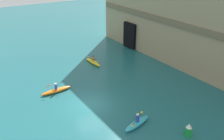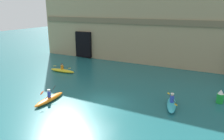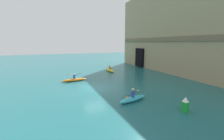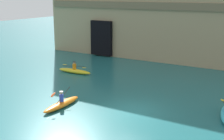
{
  "view_description": "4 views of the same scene",
  "coord_description": "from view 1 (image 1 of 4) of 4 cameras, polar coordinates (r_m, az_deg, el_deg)",
  "views": [
    {
      "loc": [
        19.36,
        -9.83,
        13.86
      ],
      "look_at": [
        -3.95,
        5.53,
        0.98
      ],
      "focal_mm": 40.0,
      "sensor_mm": 36.0,
      "label": 1
    },
    {
      "loc": [
        8.67,
        -14.65,
        7.85
      ],
      "look_at": [
        -2.1,
        5.88,
        1.18
      ],
      "focal_mm": 35.0,
      "sensor_mm": 36.0,
      "label": 2
    },
    {
      "loc": [
        16.76,
        -4.9,
        5.37
      ],
      "look_at": [
        -3.93,
        3.96,
        1.26
      ],
      "focal_mm": 24.0,
      "sensor_mm": 36.0,
      "label": 3
    },
    {
      "loc": [
        8.72,
        -16.4,
        7.32
      ],
      "look_at": [
        -4.05,
        4.25,
        1.27
      ],
      "focal_mm": 50.0,
      "sensor_mm": 36.0,
      "label": 4
    }
  ],
  "objects": [
    {
      "name": "cliff_bluff",
      "position": [
        33.98,
        19.53,
        12.81
      ],
      "size": [
        36.27,
        5.84,
        15.3
      ],
      "color": "#9E8966",
      "rests_on": "ground"
    },
    {
      "name": "ground_plane",
      "position": [
        25.76,
        -5.49,
        -7.92
      ],
      "size": [
        120.0,
        120.0,
        0.0
      ],
      "primitive_type": "plane",
      "color": "#1E6066"
    },
    {
      "name": "marker_buoy",
      "position": [
        22.36,
        17.08,
        -13.01
      ],
      "size": [
        0.58,
        0.58,
        1.21
      ],
      "color": "green",
      "rests_on": "ground"
    },
    {
      "name": "kayak_orange",
      "position": [
        28.46,
        -12.62,
        -4.54
      ],
      "size": [
        0.82,
        3.5,
        1.21
      ],
      "rotation": [
        0.0,
        0.0,
        4.75
      ],
      "color": "orange",
      "rests_on": "ground"
    },
    {
      "name": "kayak_yellow",
      "position": [
        35.14,
        -4.34,
        1.9
      ],
      "size": [
        3.55,
        0.78,
        1.12
      ],
      "rotation": [
        0.0,
        0.0,
        3.18
      ],
      "color": "yellow",
      "rests_on": "ground"
    },
    {
      "name": "kayak_cyan",
      "position": [
        22.83,
        5.78,
        -11.93
      ],
      "size": [
        1.39,
        3.23,
        1.2
      ],
      "rotation": [
        0.0,
        0.0,
        4.94
      ],
      "color": "#33B2C6",
      "rests_on": "ground"
    }
  ]
}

